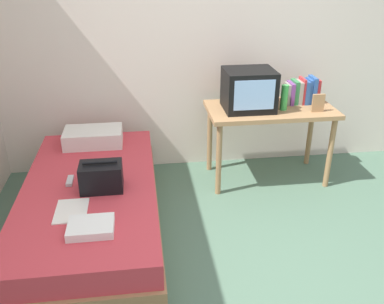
{
  "coord_description": "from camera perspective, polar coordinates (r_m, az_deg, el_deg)",
  "views": [
    {
      "loc": [
        -0.62,
        -1.97,
        2.01
      ],
      "look_at": [
        -0.24,
        0.96,
        0.6
      ],
      "focal_mm": 39.13,
      "sensor_mm": 36.0,
      "label": 1
    }
  ],
  "objects": [
    {
      "name": "ground_plane",
      "position": [
        2.88,
        7.62,
        -18.93
      ],
      "size": [
        8.0,
        8.0,
        0.0
      ],
      "primitive_type": "plane",
      "color": "#4C6B56"
    },
    {
      "name": "wall_back",
      "position": [
        4.08,
        1.46,
        15.52
      ],
      "size": [
        5.2,
        0.1,
        2.6
      ],
      "primitive_type": "cube",
      "color": "beige",
      "rests_on": "ground"
    },
    {
      "name": "bed",
      "position": [
        3.31,
        -13.46,
        -7.8
      ],
      "size": [
        1.0,
        2.0,
        0.46
      ],
      "color": "#9E754C",
      "rests_on": "ground"
    },
    {
      "name": "desk",
      "position": [
        3.95,
        10.58,
        4.72
      ],
      "size": [
        1.16,
        0.6,
        0.73
      ],
      "color": "#9E754C",
      "rests_on": "ground"
    },
    {
      "name": "tv",
      "position": [
        3.79,
        7.74,
        8.4
      ],
      "size": [
        0.44,
        0.39,
        0.36
      ],
      "color": "black",
      "rests_on": "desk"
    },
    {
      "name": "water_bottle",
      "position": [
        3.85,
        12.46,
        7.26
      ],
      "size": [
        0.06,
        0.06,
        0.23
      ],
      "primitive_type": "cylinder",
      "color": "green",
      "rests_on": "desk"
    },
    {
      "name": "book_row",
      "position": [
        4.08,
        14.79,
        7.99
      ],
      "size": [
        0.31,
        0.17,
        0.25
      ],
      "color": "gray",
      "rests_on": "desk"
    },
    {
      "name": "picture_frame",
      "position": [
        3.88,
        16.82,
        6.41
      ],
      "size": [
        0.11,
        0.02,
        0.16
      ],
      "primitive_type": "cube",
      "color": "#9E754C",
      "rests_on": "desk"
    },
    {
      "name": "pillow",
      "position": [
        3.81,
        -13.29,
        2.01
      ],
      "size": [
        0.51,
        0.32,
        0.14
      ],
      "primitive_type": "cube",
      "color": "silver",
      "rests_on": "bed"
    },
    {
      "name": "handbag",
      "position": [
        3.06,
        -12.26,
        -3.31
      ],
      "size": [
        0.3,
        0.2,
        0.23
      ],
      "color": "black",
      "rests_on": "bed"
    },
    {
      "name": "magazine",
      "position": [
        2.9,
        -16.12,
        -7.71
      ],
      "size": [
        0.21,
        0.29,
        0.01
      ],
      "primitive_type": "cube",
      "color": "white",
      "rests_on": "bed"
    },
    {
      "name": "remote_dark",
      "position": [
        2.71,
        -11.79,
        -9.58
      ],
      "size": [
        0.04,
        0.16,
        0.02
      ],
      "primitive_type": "cube",
      "color": "black",
      "rests_on": "bed"
    },
    {
      "name": "remote_silver",
      "position": [
        3.25,
        -16.3,
        -3.77
      ],
      "size": [
        0.04,
        0.14,
        0.02
      ],
      "primitive_type": "cube",
      "color": "#B7B7BC",
      "rests_on": "bed"
    },
    {
      "name": "folded_towel",
      "position": [
        2.67,
        -13.62,
        -9.93
      ],
      "size": [
        0.28,
        0.22,
        0.05
      ],
      "primitive_type": "cube",
      "color": "white",
      "rests_on": "bed"
    }
  ]
}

